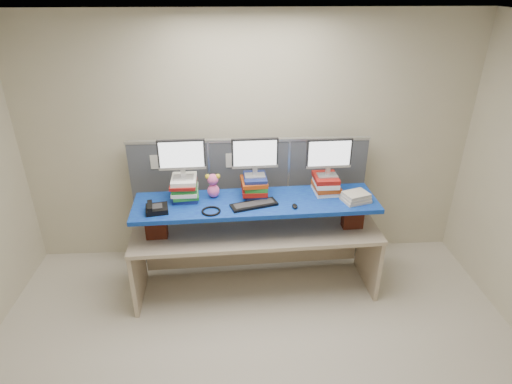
{
  "coord_description": "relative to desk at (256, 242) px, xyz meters",
  "views": [
    {
      "loc": [
        -0.16,
        -2.5,
        3.06
      ],
      "look_at": [
        0.04,
        1.21,
        1.18
      ],
      "focal_mm": 30.0,
      "sensor_mm": 36.0,
      "label": 1
    }
  ],
  "objects": [
    {
      "name": "room",
      "position": [
        -0.04,
        -1.21,
        0.79
      ],
      "size": [
        5.0,
        4.0,
        2.8
      ],
      "color": "beige",
      "rests_on": "ground"
    },
    {
      "name": "cubicle_partition",
      "position": [
        -0.04,
        0.57,
        0.16
      ],
      "size": [
        2.6,
        0.06,
        1.53
      ],
      "color": "#3E4149",
      "rests_on": "ground"
    },
    {
      "name": "desk",
      "position": [
        0.0,
        0.0,
        0.0
      ],
      "size": [
        2.53,
        0.84,
        0.76
      ],
      "rotation": [
        0.0,
        0.0,
        0.04
      ],
      "color": "#B8A58C",
      "rests_on": "ground"
    },
    {
      "name": "brick_pier_left",
      "position": [
        -0.98,
        -0.09,
        0.29
      ],
      "size": [
        0.21,
        0.12,
        0.28
      ],
      "primitive_type": "cube",
      "rotation": [
        0.0,
        0.0,
        0.04
      ],
      "color": "maroon",
      "rests_on": "desk"
    },
    {
      "name": "brick_pier_right",
      "position": [
        0.98,
        -0.01,
        0.29
      ],
      "size": [
        0.21,
        0.12,
        0.28
      ],
      "primitive_type": "cube",
      "rotation": [
        0.0,
        0.0,
        0.04
      ],
      "color": "maroon",
      "rests_on": "desk"
    },
    {
      "name": "blue_board",
      "position": [
        -0.0,
        0.0,
        0.46
      ],
      "size": [
        2.42,
        0.7,
        0.04
      ],
      "primitive_type": "cube",
      "rotation": [
        0.0,
        0.0,
        0.04
      ],
      "color": "#0B148E",
      "rests_on": "brick_pier_left"
    },
    {
      "name": "book_stack_left",
      "position": [
        -0.7,
        0.09,
        0.59
      ],
      "size": [
        0.28,
        0.31,
        0.23
      ],
      "color": "navy",
      "rests_on": "blue_board"
    },
    {
      "name": "book_stack_center",
      "position": [
        -0.01,
        0.12,
        0.59
      ],
      "size": [
        0.27,
        0.31,
        0.22
      ],
      "color": "navy",
      "rests_on": "blue_board"
    },
    {
      "name": "book_stack_right",
      "position": [
        0.72,
        0.16,
        0.57
      ],
      "size": [
        0.27,
        0.31,
        0.18
      ],
      "color": "white",
      "rests_on": "blue_board"
    },
    {
      "name": "monitor_left",
      "position": [
        -0.7,
        0.09,
        0.93
      ],
      "size": [
        0.45,
        0.13,
        0.39
      ],
      "rotation": [
        0.0,
        0.0,
        0.04
      ],
      "color": "#B7B7BC",
      "rests_on": "book_stack_left"
    },
    {
      "name": "monitor_center",
      "position": [
        -0.0,
        0.12,
        0.92
      ],
      "size": [
        0.45,
        0.13,
        0.39
      ],
      "rotation": [
        0.0,
        0.0,
        0.04
      ],
      "color": "#B7B7BC",
      "rests_on": "book_stack_center"
    },
    {
      "name": "monitor_right",
      "position": [
        0.73,
        0.15,
        0.88
      ],
      "size": [
        0.45,
        0.13,
        0.39
      ],
      "rotation": [
        0.0,
        0.0,
        0.04
      ],
      "color": "#B7B7BC",
      "rests_on": "book_stack_right"
    },
    {
      "name": "keyboard",
      "position": [
        -0.02,
        -0.1,
        0.49
      ],
      "size": [
        0.47,
        0.28,
        0.03
      ],
      "rotation": [
        0.0,
        0.0,
        0.3
      ],
      "color": "black",
      "rests_on": "blue_board"
    },
    {
      "name": "mouse",
      "position": [
        0.36,
        -0.15,
        0.49
      ],
      "size": [
        0.07,
        0.1,
        0.03
      ],
      "primitive_type": "ellipsoid",
      "rotation": [
        0.0,
        0.0,
        0.24
      ],
      "color": "black",
      "rests_on": "blue_board"
    },
    {
      "name": "desk_phone",
      "position": [
        -0.95,
        -0.16,
        0.51
      ],
      "size": [
        0.23,
        0.22,
        0.09
      ],
      "rotation": [
        0.0,
        0.0,
        0.18
      ],
      "color": "black",
      "rests_on": "blue_board"
    },
    {
      "name": "headset",
      "position": [
        -0.43,
        -0.19,
        0.49
      ],
      "size": [
        0.19,
        0.19,
        0.02
      ],
      "primitive_type": "torus",
      "rotation": [
        0.0,
        0.0,
        -0.05
      ],
      "color": "black",
      "rests_on": "blue_board"
    },
    {
      "name": "plush_toy",
      "position": [
        -0.42,
        0.11,
        0.61
      ],
      "size": [
        0.15,
        0.11,
        0.25
      ],
      "rotation": [
        0.0,
        0.0,
        0.32
      ],
      "color": "pink",
      "rests_on": "blue_board"
    },
    {
      "name": "binder_stack",
      "position": [
        0.98,
        -0.05,
        0.52
      ],
      "size": [
        0.3,
        0.27,
        0.09
      ],
      "rotation": [
        0.0,
        0.0,
        0.32
      ],
      "color": "beige",
      "rests_on": "blue_board"
    }
  ]
}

